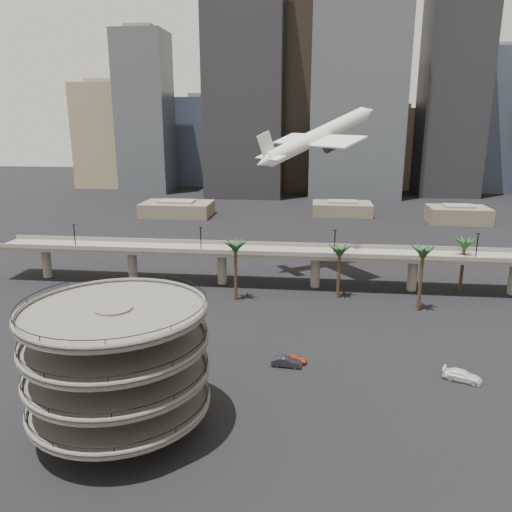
# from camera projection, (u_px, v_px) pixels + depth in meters

# --- Properties ---
(ground) EXTENTS (700.00, 700.00, 0.00)m
(ground) POSITION_uv_depth(u_px,v_px,m) (230.00, 417.00, 65.27)
(ground) COLOR black
(ground) RESTS_ON ground
(parking_ramp) EXTENTS (22.20, 22.20, 17.35)m
(parking_ramp) POSITION_uv_depth(u_px,v_px,m) (118.00, 357.00, 60.29)
(parking_ramp) COLOR #474442
(parking_ramp) RESTS_ON ground
(overpass) EXTENTS (130.00, 9.30, 14.70)m
(overpass) POSITION_uv_depth(u_px,v_px,m) (268.00, 255.00, 116.09)
(overpass) COLOR slate
(overpass) RESTS_ON ground
(palm_trees) EXTENTS (54.40, 18.40, 14.00)m
(palm_trees) POSITION_uv_depth(u_px,v_px,m) (366.00, 249.00, 105.48)
(palm_trees) COLOR #46311E
(palm_trees) RESTS_ON ground
(low_buildings) EXTENTS (135.00, 27.50, 6.80)m
(low_buildings) POSITION_uv_depth(u_px,v_px,m) (305.00, 210.00, 200.22)
(low_buildings) COLOR brown
(low_buildings) RESTS_ON ground
(skyline) EXTENTS (269.00, 86.00, 128.93)m
(skyline) POSITION_uv_depth(u_px,v_px,m) (326.00, 102.00, 259.44)
(skyline) COLOR gray
(skyline) RESTS_ON ground
(airborne_jet) EXTENTS (31.01, 29.67, 16.23)m
(airborne_jet) POSITION_uv_depth(u_px,v_px,m) (318.00, 137.00, 122.13)
(airborne_jet) COLOR silver
(airborne_jet) RESTS_ON ground
(car_a) EXTENTS (4.17, 1.85, 1.39)m
(car_a) POSITION_uv_depth(u_px,v_px,m) (294.00, 359.00, 79.69)
(car_a) COLOR #B53F19
(car_a) RESTS_ON ground
(car_b) EXTENTS (4.90, 2.01, 1.58)m
(car_b) POSITION_uv_depth(u_px,v_px,m) (286.00, 362.00, 78.57)
(car_b) COLOR black
(car_b) RESTS_ON ground
(car_c) EXTENTS (5.96, 4.09, 1.60)m
(car_c) POSITION_uv_depth(u_px,v_px,m) (462.00, 376.00, 74.28)
(car_c) COLOR white
(car_c) RESTS_ON ground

